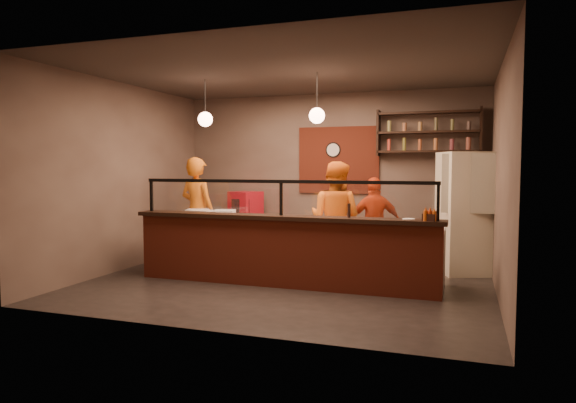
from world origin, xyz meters
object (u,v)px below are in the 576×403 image
at_px(pizza_dough, 350,225).
at_px(condiment_caddy, 430,217).
at_px(fridge, 467,213).
at_px(red_cooler, 246,223).
at_px(cook_mid, 335,218).
at_px(wall_clock, 333,150).
at_px(pepper_mill, 349,211).
at_px(cook_left, 197,211).
at_px(cook_right, 375,224).

xyz_separation_m(pizza_dough, condiment_caddy, (1.19, -0.55, 0.20)).
bearing_deg(fridge, red_cooler, 151.51).
distance_m(cook_mid, fridge, 2.20).
bearing_deg(pizza_dough, wall_clock, 110.19).
relative_size(fridge, pizza_dough, 4.44).
bearing_deg(pepper_mill, condiment_caddy, -3.75).
relative_size(wall_clock, fridge, 0.15).
bearing_deg(pizza_dough, condiment_caddy, -24.69).
bearing_deg(pizza_dough, cook_left, 166.93).
height_order(fridge, pepper_mill, fridge).
xyz_separation_m(fridge, condiment_caddy, (-0.48, -1.96, 0.10)).
xyz_separation_m(wall_clock, red_cooler, (-1.74, -0.31, -1.47)).
relative_size(cook_left, pizza_dough, 4.28).
xyz_separation_m(cook_left, condiment_caddy, (4.17, -1.24, 0.14)).
height_order(cook_left, red_cooler, cook_left).
xyz_separation_m(cook_right, condiment_caddy, (1.01, -1.73, 0.31)).
bearing_deg(pepper_mill, red_cooler, 137.57).
bearing_deg(red_cooler, pepper_mill, -19.54).
relative_size(cook_mid, pepper_mill, 9.39).
distance_m(cook_right, condiment_caddy, 2.03).
height_order(red_cooler, pepper_mill, red_cooler).
xyz_separation_m(cook_mid, fridge, (2.05, 0.80, 0.08)).
height_order(cook_right, pepper_mill, cook_right).
relative_size(cook_mid, fridge, 0.92).
bearing_deg(red_cooler, cook_mid, -8.58).
distance_m(wall_clock, cook_right, 1.97).
xyz_separation_m(wall_clock, cook_left, (-2.15, -1.57, -1.13)).
bearing_deg(condiment_caddy, cook_left, 163.46).
height_order(cook_mid, fridge, fridge).
height_order(cook_right, pizza_dough, cook_right).
xyz_separation_m(red_cooler, pepper_mill, (2.65, -2.43, 0.52)).
bearing_deg(red_cooler, pizza_dough, -14.28).
relative_size(cook_left, red_cooler, 1.53).
bearing_deg(pizza_dough, pepper_mill, -80.65).
xyz_separation_m(fridge, pepper_mill, (-1.59, -1.88, 0.15)).
xyz_separation_m(cook_left, cook_right, (3.16, 0.49, -0.17)).
bearing_deg(cook_left, fridge, -158.76).
xyz_separation_m(cook_right, red_cooler, (-2.75, 0.77, -0.16)).
bearing_deg(cook_right, red_cooler, -40.59).
distance_m(cook_mid, pepper_mill, 1.20).
bearing_deg(condiment_caddy, pizza_dough, 155.31).
bearing_deg(red_cooler, wall_clock, 32.97).
relative_size(cook_mid, condiment_caddy, 10.86).
relative_size(condiment_caddy, pepper_mill, 0.86).
bearing_deg(red_cooler, condiment_caddy, -10.70).
bearing_deg(cook_right, condiment_caddy, 95.39).
height_order(cook_left, fridge, fridge).
height_order(fridge, red_cooler, fridge).
bearing_deg(wall_clock, red_cooler, -169.92).
bearing_deg(cook_right, cook_mid, 20.73).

